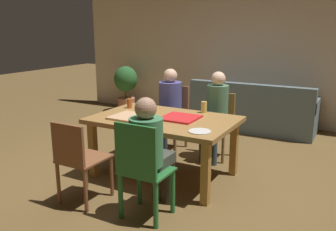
{
  "coord_description": "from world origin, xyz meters",
  "views": [
    {
      "loc": [
        1.99,
        -3.51,
        1.76
      ],
      "look_at": [
        0.0,
        0.1,
        0.73
      ],
      "focal_mm": 38.08,
      "sensor_mm": 36.0,
      "label": 1
    }
  ],
  "objects_px": {
    "chair_1": "(173,115)",
    "drinking_glass_2": "(143,104)",
    "person_1": "(168,104)",
    "plate_0": "(151,125)",
    "chair_2": "(142,169)",
    "chair_0": "(219,122)",
    "couch": "(252,113)",
    "drinking_glass_0": "(130,103)",
    "plate_1": "(200,131)",
    "pizza_box_0": "(130,117)",
    "drinking_glass_1": "(204,107)",
    "person_2": "(150,146)",
    "potted_plant": "(126,85)",
    "pizza_box_1": "(180,118)",
    "person_0": "(216,110)",
    "dining_table": "(164,125)",
    "chair_3": "(78,158)"
  },
  "relations": [
    {
      "from": "drinking_glass_1",
      "to": "potted_plant",
      "type": "relative_size",
      "value": 0.15
    },
    {
      "from": "chair_2",
      "to": "chair_0",
      "type": "bearing_deg",
      "value": 90.0
    },
    {
      "from": "pizza_box_0",
      "to": "drinking_glass_1",
      "type": "distance_m",
      "value": 0.92
    },
    {
      "from": "drinking_glass_1",
      "to": "potted_plant",
      "type": "height_order",
      "value": "potted_plant"
    },
    {
      "from": "person_2",
      "to": "chair_1",
      "type": "bearing_deg",
      "value": 111.78
    },
    {
      "from": "chair_1",
      "to": "drinking_glass_2",
      "type": "relative_size",
      "value": 6.26
    },
    {
      "from": "potted_plant",
      "to": "person_0",
      "type": "bearing_deg",
      "value": -32.88
    },
    {
      "from": "person_0",
      "to": "potted_plant",
      "type": "xyz_separation_m",
      "value": [
        -2.71,
        1.75,
        -0.13
      ]
    },
    {
      "from": "person_0",
      "to": "chair_1",
      "type": "bearing_deg",
      "value": 167.96
    },
    {
      "from": "person_2",
      "to": "potted_plant",
      "type": "height_order",
      "value": "person_2"
    },
    {
      "from": "person_0",
      "to": "drinking_glass_0",
      "type": "bearing_deg",
      "value": -148.38
    },
    {
      "from": "chair_1",
      "to": "drinking_glass_2",
      "type": "height_order",
      "value": "chair_1"
    },
    {
      "from": "plate_1",
      "to": "drinking_glass_1",
      "type": "bearing_deg",
      "value": 110.49
    },
    {
      "from": "pizza_box_0",
      "to": "potted_plant",
      "type": "height_order",
      "value": "potted_plant"
    },
    {
      "from": "plate_0",
      "to": "drinking_glass_1",
      "type": "height_order",
      "value": "drinking_glass_1"
    },
    {
      "from": "person_2",
      "to": "potted_plant",
      "type": "relative_size",
      "value": 1.2
    },
    {
      "from": "chair_1",
      "to": "plate_1",
      "type": "bearing_deg",
      "value": -52.52
    },
    {
      "from": "chair_2",
      "to": "plate_0",
      "type": "relative_size",
      "value": 3.83
    },
    {
      "from": "dining_table",
      "to": "drinking_glass_2",
      "type": "height_order",
      "value": "drinking_glass_2"
    },
    {
      "from": "person_2",
      "to": "plate_0",
      "type": "height_order",
      "value": "person_2"
    },
    {
      "from": "potted_plant",
      "to": "dining_table",
      "type": "bearing_deg",
      "value": -47.23
    },
    {
      "from": "chair_2",
      "to": "pizza_box_1",
      "type": "distance_m",
      "value": 1.06
    },
    {
      "from": "chair_2",
      "to": "pizza_box_1",
      "type": "xyz_separation_m",
      "value": [
        -0.14,
        1.03,
        0.23
      ]
    },
    {
      "from": "chair_0",
      "to": "person_0",
      "type": "relative_size",
      "value": 0.74
    },
    {
      "from": "person_1",
      "to": "plate_0",
      "type": "xyz_separation_m",
      "value": [
        0.46,
        -1.2,
        0.04
      ]
    },
    {
      "from": "person_1",
      "to": "chair_2",
      "type": "xyz_separation_m",
      "value": [
        0.73,
        -1.81,
        -0.19
      ]
    },
    {
      "from": "couch",
      "to": "drinking_glass_0",
      "type": "bearing_deg",
      "value": -114.58
    },
    {
      "from": "chair_2",
      "to": "couch",
      "type": "relative_size",
      "value": 0.45
    },
    {
      "from": "dining_table",
      "to": "chair_0",
      "type": "relative_size",
      "value": 1.88
    },
    {
      "from": "chair_1",
      "to": "couch",
      "type": "relative_size",
      "value": 0.44
    },
    {
      "from": "person_1",
      "to": "drinking_glass_2",
      "type": "xyz_separation_m",
      "value": [
        -0.03,
        -0.6,
        0.1
      ]
    },
    {
      "from": "chair_0",
      "to": "plate_1",
      "type": "bearing_deg",
      "value": -77.78
    },
    {
      "from": "dining_table",
      "to": "person_1",
      "type": "bearing_deg",
      "value": 115.76
    },
    {
      "from": "chair_1",
      "to": "person_1",
      "type": "height_order",
      "value": "person_1"
    },
    {
      "from": "person_0",
      "to": "person_1",
      "type": "height_order",
      "value": "person_0"
    },
    {
      "from": "person_2",
      "to": "plate_0",
      "type": "xyz_separation_m",
      "value": [
        -0.27,
        0.46,
        0.05
      ]
    },
    {
      "from": "chair_2",
      "to": "person_2",
      "type": "distance_m",
      "value": 0.23
    },
    {
      "from": "pizza_box_0",
      "to": "drinking_glass_2",
      "type": "relative_size",
      "value": 2.8
    },
    {
      "from": "potted_plant",
      "to": "person_2",
      "type": "bearing_deg",
      "value": -51.55
    },
    {
      "from": "chair_2",
      "to": "drinking_glass_0",
      "type": "relative_size",
      "value": 7.65
    },
    {
      "from": "person_0",
      "to": "chair_3",
      "type": "distance_m",
      "value": 2.0
    },
    {
      "from": "drinking_glass_0",
      "to": "drinking_glass_1",
      "type": "relative_size",
      "value": 0.88
    },
    {
      "from": "pizza_box_0",
      "to": "couch",
      "type": "relative_size",
      "value": 0.2
    },
    {
      "from": "pizza_box_1",
      "to": "plate_1",
      "type": "distance_m",
      "value": 0.56
    },
    {
      "from": "plate_0",
      "to": "plate_1",
      "type": "relative_size",
      "value": 1.08
    },
    {
      "from": "chair_1",
      "to": "pizza_box_1",
      "type": "bearing_deg",
      "value": -57.73
    },
    {
      "from": "person_1",
      "to": "chair_3",
      "type": "relative_size",
      "value": 1.36
    },
    {
      "from": "person_2",
      "to": "drinking_glass_0",
      "type": "distance_m",
      "value": 1.45
    },
    {
      "from": "person_1",
      "to": "plate_1",
      "type": "height_order",
      "value": "person_1"
    },
    {
      "from": "person_0",
      "to": "chair_3",
      "type": "relative_size",
      "value": 1.37
    }
  ]
}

